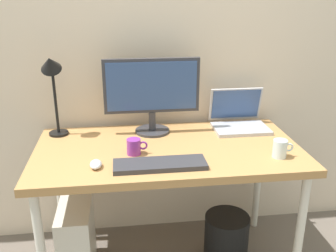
# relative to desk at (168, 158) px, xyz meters

# --- Properties ---
(back_wall) EXTENTS (4.40, 0.04, 2.60)m
(back_wall) POSITION_rel_desk_xyz_m (0.00, 0.43, 0.61)
(back_wall) COLOR beige
(back_wall) RESTS_ON ground_plane
(desk) EXTENTS (1.40, 0.73, 0.76)m
(desk) POSITION_rel_desk_xyz_m (0.00, 0.00, 0.00)
(desk) COLOR #B7844C
(desk) RESTS_ON ground_plane
(monitor) EXTENTS (0.54, 0.20, 0.43)m
(monitor) POSITION_rel_desk_xyz_m (-0.06, 0.23, 0.31)
(monitor) COLOR #333338
(monitor) RESTS_ON desk
(laptop) EXTENTS (0.32, 0.27, 0.23)m
(laptop) POSITION_rel_desk_xyz_m (0.46, 0.25, 0.12)
(laptop) COLOR #B2B2B7
(laptop) RESTS_ON desk
(desk_lamp) EXTENTS (0.11, 0.16, 0.48)m
(desk_lamp) POSITION_rel_desk_xyz_m (-0.60, 0.23, 0.41)
(desk_lamp) COLOR black
(desk_lamp) RESTS_ON desk
(keyboard) EXTENTS (0.44, 0.14, 0.02)m
(keyboard) POSITION_rel_desk_xyz_m (-0.07, -0.23, 0.08)
(keyboard) COLOR #333338
(keyboard) RESTS_ON desk
(mouse) EXTENTS (0.06, 0.09, 0.03)m
(mouse) POSITION_rel_desk_xyz_m (-0.37, -0.20, 0.08)
(mouse) COLOR silver
(mouse) RESTS_ON desk
(coffee_mug) EXTENTS (0.11, 0.07, 0.08)m
(coffee_mug) POSITION_rel_desk_xyz_m (-0.18, -0.06, 0.11)
(coffee_mug) COLOR purple
(coffee_mug) RESTS_ON desk
(glass_cup) EXTENTS (0.11, 0.07, 0.09)m
(glass_cup) POSITION_rel_desk_xyz_m (0.54, -0.19, 0.11)
(glass_cup) COLOR silver
(glass_cup) RESTS_ON desk
(computer_tower) EXTENTS (0.18, 0.36, 0.42)m
(computer_tower) POSITION_rel_desk_xyz_m (-0.52, 0.01, -0.48)
(computer_tower) COLOR silver
(computer_tower) RESTS_ON ground_plane
(wastebasket) EXTENTS (0.26, 0.26, 0.30)m
(wastebasket) POSITION_rel_desk_xyz_m (0.35, -0.01, -0.54)
(wastebasket) COLOR black
(wastebasket) RESTS_ON ground_plane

